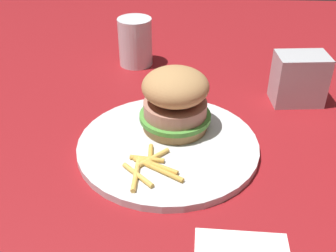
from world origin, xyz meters
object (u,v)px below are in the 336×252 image
object	(u,v)px
napkin_dispenser	(299,79)
plate	(168,145)
fries_pile	(149,166)
drink_glass	(135,44)
sandwich	(175,100)

from	to	relation	value
napkin_dispenser	plate	bearing A→B (deg)	29.76
fries_pile	drink_glass	size ratio (longest dim) A/B	1.01
plate	fries_pile	size ratio (longest dim) A/B	2.74
plate	napkin_dispenser	size ratio (longest dim) A/B	3.02
plate	napkin_dispenser	distance (m)	0.28
sandwich	drink_glass	size ratio (longest dim) A/B	1.14
drink_glass	napkin_dispenser	world-z (taller)	drink_glass
plate	fries_pile	bearing A→B (deg)	-20.31
plate	napkin_dispenser	xyz separation A→B (m)	(-0.16, 0.23, 0.04)
fries_pile	napkin_dispenser	world-z (taller)	napkin_dispenser
sandwich	drink_glass	world-z (taller)	sandwich
sandwich	fries_pile	xyz separation A→B (m)	(0.11, -0.03, -0.05)
drink_glass	sandwich	bearing A→B (deg)	19.88
napkin_dispenser	drink_glass	bearing A→B (deg)	-30.53
fries_pile	drink_glass	distance (m)	0.38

